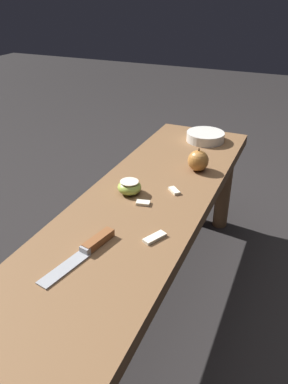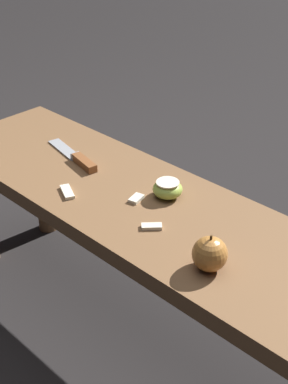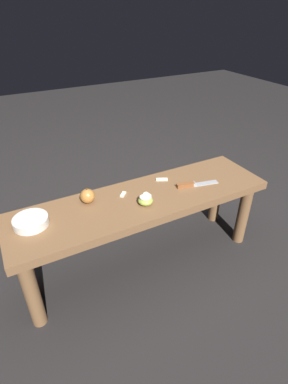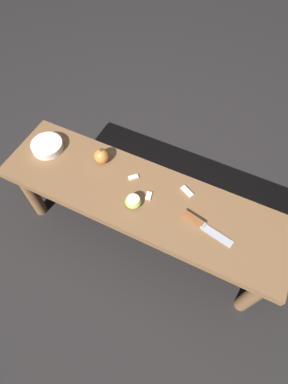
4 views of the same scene
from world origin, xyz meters
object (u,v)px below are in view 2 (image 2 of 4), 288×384
apple_whole (210,254)px  apple_cut (168,189)px  wooden_bench (147,229)px  knife (78,159)px

apple_whole → apple_cut: 0.27m
wooden_bench → apple_cut: size_ratio=18.44×
apple_whole → apple_cut: (-0.23, 0.14, -0.01)m
wooden_bench → apple_whole: 0.28m
wooden_bench → apple_whole: apple_whole is taller
apple_cut → knife: bearing=-173.5°
apple_whole → wooden_bench: bearing=160.9°
knife → apple_cut: (0.28, 0.03, 0.01)m
wooden_bench → knife: 0.28m
apple_cut → wooden_bench: bearing=-104.7°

